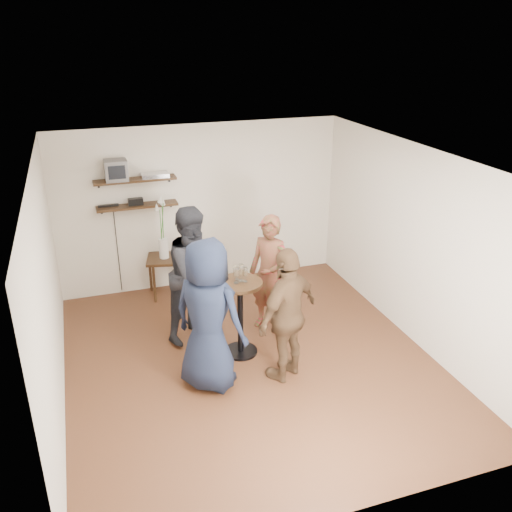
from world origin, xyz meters
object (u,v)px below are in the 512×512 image
(radio, at_px, (136,202))
(side_table, at_px, (165,264))
(drinks_table, at_px, (240,308))
(person_brown, at_px, (288,315))
(person_navy, at_px, (208,316))
(person_plaid, at_px, (269,274))
(crt_monitor, at_px, (116,170))
(dvd_deck, at_px, (155,175))
(person_dark, at_px, (195,274))

(radio, bearing_deg, side_table, -27.11)
(radio, relative_size, drinks_table, 0.21)
(person_brown, bearing_deg, person_navy, -38.05)
(radio, height_order, person_plaid, person_plaid)
(person_plaid, bearing_deg, crt_monitor, -173.90)
(drinks_table, xyz_separation_m, person_brown, (0.38, -0.65, 0.18))
(crt_monitor, bearing_deg, person_plaid, -42.97)
(dvd_deck, xyz_separation_m, person_dark, (0.22, -1.53, -0.97))
(dvd_deck, bearing_deg, person_brown, -69.67)
(dvd_deck, bearing_deg, crt_monitor, 180.00)
(person_navy, bearing_deg, crt_monitor, -30.48)
(person_plaid, relative_size, person_dark, 0.89)
(person_navy, xyz_separation_m, person_brown, (0.92, -0.12, -0.09))
(person_brown, bearing_deg, crt_monitor, -90.98)
(person_plaid, xyz_separation_m, person_brown, (-0.19, -1.14, 0.01))
(radio, height_order, person_brown, person_brown)
(drinks_table, bearing_deg, radio, 114.26)
(person_plaid, bearing_deg, person_navy, -88.21)
(dvd_deck, distance_m, person_navy, 2.85)
(side_table, relative_size, person_brown, 0.38)
(person_dark, xyz_separation_m, person_brown, (0.82, -1.26, -0.09))
(radio, height_order, drinks_table, radio)
(radio, bearing_deg, person_navy, -80.86)
(drinks_table, bearing_deg, person_plaid, 40.93)
(dvd_deck, relative_size, drinks_table, 0.39)
(dvd_deck, distance_m, person_brown, 3.16)
(person_plaid, bearing_deg, dvd_deck, 175.53)
(side_table, distance_m, person_dark, 1.42)
(person_dark, height_order, person_navy, person_dark)
(side_table, xyz_separation_m, person_brown, (1.01, -2.62, 0.31))
(drinks_table, height_order, person_navy, person_navy)
(crt_monitor, relative_size, drinks_table, 0.31)
(radio, relative_size, person_navy, 0.12)
(side_table, bearing_deg, person_plaid, -51.04)
(crt_monitor, height_order, person_navy, crt_monitor)
(dvd_deck, relative_size, person_dark, 0.22)
(radio, xyz_separation_m, person_navy, (0.43, -2.67, -0.60))
(crt_monitor, relative_size, person_navy, 0.17)
(radio, bearing_deg, dvd_deck, 0.00)
(side_table, distance_m, drinks_table, 2.07)
(drinks_table, bearing_deg, person_brown, -59.40)
(dvd_deck, relative_size, person_brown, 0.24)
(person_dark, bearing_deg, drinks_table, -90.00)
(person_dark, distance_m, person_navy, 1.15)
(dvd_deck, xyz_separation_m, person_plaid, (1.22, -1.65, -1.07))
(person_dark, relative_size, person_brown, 1.11)
(crt_monitor, height_order, dvd_deck, crt_monitor)
(person_dark, xyz_separation_m, person_navy, (-0.10, -1.14, -0.00))
(side_table, xyz_separation_m, drinks_table, (0.63, -1.97, 0.13))
(crt_monitor, xyz_separation_m, person_navy, (0.67, -2.67, -1.10))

